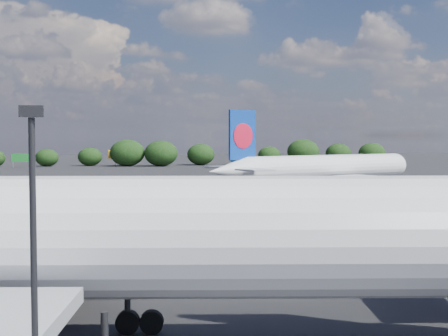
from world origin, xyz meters
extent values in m
plane|color=black|center=(0.00, 60.00, 0.00)|extent=(500.00, 500.00, 0.00)
cylinder|color=silver|center=(5.76, -2.60, 5.66)|extent=(43.33, 13.14, 5.66)
cube|color=#A8ABB0|center=(6.13, 12.28, 3.85)|extent=(11.23, 23.57, 0.62)
cylinder|color=red|center=(2.90, 7.11, 2.38)|extent=(6.11, 4.00, 3.06)
cube|color=#A8ABB0|center=(2.90, 7.11, 3.17)|extent=(2.51, 0.77, 1.36)
cylinder|color=black|center=(8.59, 0.34, 1.70)|extent=(0.37, 0.37, 2.83)
cylinder|color=black|center=(8.59, 0.34, 0.62)|extent=(1.32, 0.72, 1.24)
cylinder|color=black|center=(9.82, 0.12, 0.62)|extent=(1.32, 0.72, 1.24)
cylinder|color=silver|center=(47.12, 74.42, 4.57)|extent=(34.07, 16.70, 4.57)
sphere|color=silver|center=(63.34, 80.64, 4.57)|extent=(5.90, 5.90, 4.57)
cone|color=silver|center=(27.49, 66.90, 4.57)|extent=(8.46, 6.89, 4.57)
cube|color=navy|center=(30.05, 67.88, 10.42)|extent=(4.86, 2.23, 8.23)
ellipsoid|color=red|center=(30.15, 67.62, 10.26)|extent=(3.65, 1.55, 4.20)
ellipsoid|color=red|center=(29.95, 68.13, 10.26)|extent=(3.65, 1.55, 4.20)
cube|color=#A8ABB0|center=(31.00, 62.86, 4.94)|extent=(5.80, 6.59, 0.27)
cube|color=#A8ABB0|center=(27.40, 72.25, 4.94)|extent=(5.80, 6.59, 0.27)
cube|color=#A8ABB0|center=(53.08, 63.98, 3.11)|extent=(12.09, 19.20, 0.50)
cube|color=#A8ABB0|center=(44.57, 86.17, 3.11)|extent=(12.09, 19.20, 0.50)
cylinder|color=#A8ABB0|center=(53.15, 68.90, 1.92)|extent=(5.15, 3.94, 2.47)
cube|color=#A8ABB0|center=(53.15, 68.90, 2.56)|extent=(1.98, 0.98, 1.10)
cylinder|color=#A8ABB0|center=(47.92, 82.56, 1.92)|extent=(5.15, 3.94, 2.47)
cube|color=#A8ABB0|center=(47.92, 82.56, 2.56)|extent=(1.98, 0.98, 1.10)
cylinder|color=black|center=(46.40, 71.21, 1.37)|extent=(0.33, 0.33, 2.29)
cylinder|color=black|center=(46.40, 71.21, 0.50)|extent=(1.09, 0.74, 1.01)
cylinder|color=black|center=(45.46, 70.85, 0.50)|extent=(1.09, 0.74, 1.01)
cylinder|color=black|center=(44.43, 76.33, 1.37)|extent=(0.33, 0.33, 2.29)
cylinder|color=black|center=(44.43, 76.33, 0.50)|extent=(1.09, 0.74, 1.01)
cylinder|color=black|center=(43.49, 75.97, 0.50)|extent=(1.09, 0.74, 1.01)
cylinder|color=black|center=(59.92, 79.33, 1.33)|extent=(0.28, 0.28, 2.29)
cylinder|color=black|center=(59.92, 79.33, 0.41)|extent=(0.88, 0.59, 0.82)
cube|color=black|center=(5.73, -16.64, 10.92)|extent=(0.55, 0.30, 0.28)
cube|color=#146421|center=(-18.00, 176.00, 3.20)|extent=(6.00, 0.30, 2.60)
cylinder|color=gray|center=(-20.50, 176.00, 1.00)|extent=(0.20, 0.20, 2.00)
cylinder|color=gray|center=(-15.50, 176.00, 1.00)|extent=(0.20, 0.20, 2.00)
cube|color=yellow|center=(12.00, 182.00, 4.00)|extent=(5.00, 0.30, 3.00)
cylinder|color=gray|center=(12.00, 182.00, 1.25)|extent=(0.30, 0.30, 2.50)
ellipsoid|color=black|center=(-10.61, 183.27, 2.94)|extent=(7.64, 6.46, 5.88)
ellipsoid|color=black|center=(3.46, 183.64, 3.13)|extent=(8.13, 6.88, 6.25)
ellipsoid|color=black|center=(15.82, 179.54, 4.49)|extent=(11.68, 9.88, 8.98)
ellipsoid|color=black|center=(26.90, 176.94, 4.33)|extent=(11.25, 9.52, 8.65)
ellipsoid|color=black|center=(41.29, 182.39, 3.72)|extent=(9.67, 8.18, 7.44)
ellipsoid|color=black|center=(54.93, 180.63, 3.17)|extent=(8.24, 6.97, 6.34)
ellipsoid|color=black|center=(66.32, 183.62, 3.19)|extent=(8.30, 7.03, 6.39)
ellipsoid|color=black|center=(78.73, 182.91, 4.50)|extent=(11.70, 9.90, 9.00)
ellipsoid|color=black|center=(92.60, 183.86, 3.70)|extent=(9.62, 8.14, 7.40)
ellipsoid|color=black|center=(104.14, 180.44, 3.83)|extent=(9.96, 8.43, 7.66)
camera|label=1|loc=(7.35, -32.00, 10.35)|focal=50.00mm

